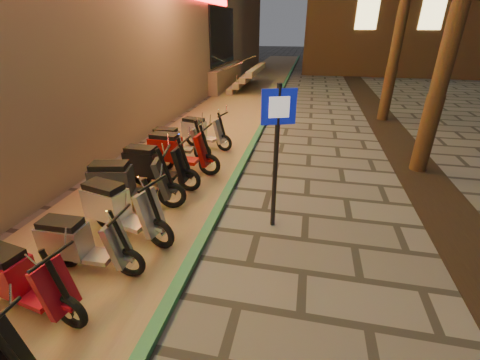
% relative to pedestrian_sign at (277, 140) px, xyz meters
% --- Properties ---
extents(parking_strip, '(3.40, 60.00, 0.01)m').
position_rel_pedestrian_sign_xyz_m(parking_strip, '(-2.83, 6.31, -1.67)').
color(parking_strip, '#8C7251').
rests_on(parking_strip, ground).
extents(green_curb, '(0.18, 60.00, 0.10)m').
position_rel_pedestrian_sign_xyz_m(green_curb, '(-1.13, 6.31, -1.62)').
color(green_curb, '#286B42').
rests_on(green_curb, ground).
extents(planting_strip, '(1.20, 40.00, 0.02)m').
position_rel_pedestrian_sign_xyz_m(planting_strip, '(3.37, 1.31, -1.66)').
color(planting_strip, black).
rests_on(planting_strip, ground).
extents(pedestrian_sign, '(0.54, 0.23, 2.58)m').
position_rel_pedestrian_sign_xyz_m(pedestrian_sign, '(0.00, 0.00, 0.00)').
color(pedestrian_sign, black).
rests_on(pedestrian_sign, ground).
extents(scooter_6, '(1.63, 0.69, 1.14)m').
position_rel_pedestrian_sign_xyz_m(scooter_6, '(-2.90, -2.64, -1.18)').
color(scooter_6, black).
rests_on(scooter_6, ground).
extents(scooter_7, '(1.58, 0.56, 1.12)m').
position_rel_pedestrian_sign_xyz_m(scooter_7, '(-2.65, -1.81, -1.19)').
color(scooter_7, black).
rests_on(scooter_7, ground).
extents(scooter_8, '(1.78, 0.85, 1.26)m').
position_rel_pedestrian_sign_xyz_m(scooter_8, '(-2.57, -0.88, -1.13)').
color(scooter_8, black).
rests_on(scooter_8, ground).
extents(scooter_9, '(1.85, 0.86, 1.30)m').
position_rel_pedestrian_sign_xyz_m(scooter_9, '(-2.92, 0.01, -1.11)').
color(scooter_9, black).
rests_on(scooter_9, ground).
extents(scooter_10, '(1.76, 0.62, 1.24)m').
position_rel_pedestrian_sign_xyz_m(scooter_10, '(-2.83, 1.00, -1.13)').
color(scooter_10, black).
rests_on(scooter_10, ground).
extents(scooter_11, '(1.82, 0.64, 1.28)m').
position_rel_pedestrian_sign_xyz_m(scooter_11, '(-2.66, 1.91, -1.11)').
color(scooter_11, black).
rests_on(scooter_11, ground).
extents(scooter_12, '(1.60, 0.56, 1.13)m').
position_rel_pedestrian_sign_xyz_m(scooter_12, '(-3.02, 2.71, -1.18)').
color(scooter_12, black).
rests_on(scooter_12, ground).
extents(scooter_13, '(1.63, 0.76, 1.15)m').
position_rel_pedestrian_sign_xyz_m(scooter_13, '(-2.62, 3.78, -1.17)').
color(scooter_13, black).
rests_on(scooter_13, ground).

